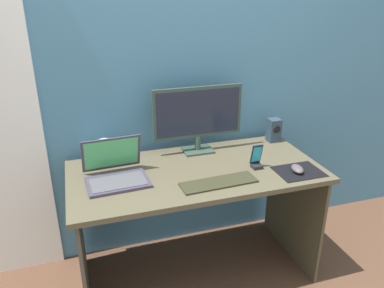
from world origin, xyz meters
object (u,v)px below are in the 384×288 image
monitor (198,116)px  keyboard_external (219,183)px  phone_in_dock (257,160)px  laptop (116,172)px  fishbowl (105,151)px  speaker_right (274,130)px  mouse (297,169)px

monitor → keyboard_external: 0.48m
phone_in_dock → keyboard_external: bearing=-157.5°
laptop → phone_in_dock: 0.77m
fishbowl → keyboard_external: size_ratio=0.38×
keyboard_external → speaker_right: bearing=35.4°
monitor → phone_in_dock: (0.24, -0.31, -0.18)m
speaker_right → monitor: bearing=-179.2°
speaker_right → mouse: speaker_right is taller
keyboard_external → laptop: bearing=155.6°
mouse → phone_in_dock: size_ratio=0.73×
fishbowl → keyboard_external: fishbowl is taller
phone_in_dock → laptop: bearing=173.5°
fishbowl → phone_in_dock: 0.86m
monitor → fishbowl: bearing=179.2°
keyboard_external → mouse: bearing=-4.3°
keyboard_external → mouse: 0.45m
laptop → keyboard_external: size_ratio=0.82×
fishbowl → speaker_right: bearing=-0.0°
fishbowl → mouse: fishbowl is taller
laptop → mouse: (0.95, -0.21, -0.02)m
mouse → phone_in_dock: 0.22m
fishbowl → keyboard_external: (0.53, -0.43, -0.07)m
keyboard_external → phone_in_dock: bearing=19.6°
laptop → mouse: size_ratio=3.30×
speaker_right → fishbowl: (-1.08, 0.00, -0.00)m
fishbowl → laptop: bearing=-83.2°
monitor → speaker_right: bearing=0.8°
keyboard_external → mouse: mouse is taller
speaker_right → laptop: bearing=-167.4°
fishbowl → phone_in_dock: size_ratio=1.09×
keyboard_external → phone_in_dock: 0.29m
speaker_right → phone_in_dock: speaker_right is taller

